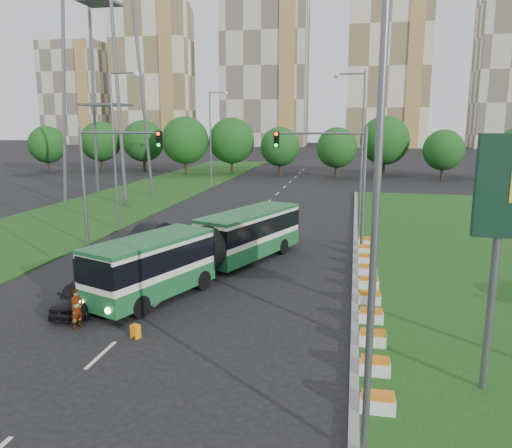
% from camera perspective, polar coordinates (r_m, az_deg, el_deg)
% --- Properties ---
extents(ground, '(360.00, 360.00, 0.00)m').
position_cam_1_polar(ground, '(23.66, -3.77, -8.98)').
color(ground, black).
rests_on(ground, ground).
extents(grass_median, '(14.00, 60.00, 0.15)m').
position_cam_1_polar(grass_median, '(31.35, 24.12, -4.65)').
color(grass_median, '#1B4A15').
rests_on(grass_median, ground).
extents(median_kerb, '(0.30, 60.00, 0.18)m').
position_cam_1_polar(median_kerb, '(30.50, 11.28, -4.24)').
color(median_kerb, gray).
rests_on(median_kerb, ground).
extents(left_verge, '(12.00, 110.00, 0.10)m').
position_cam_1_polar(left_verge, '(52.77, -15.78, 2.20)').
color(left_verge, '#1B4A15').
rests_on(left_verge, ground).
extents(lane_markings, '(0.20, 100.00, 0.01)m').
position_cam_1_polar(lane_markings, '(43.10, -0.80, 0.53)').
color(lane_markings, silver).
rests_on(lane_markings, ground).
extents(flower_planters, '(1.10, 20.30, 0.60)m').
position_cam_1_polar(flower_planters, '(24.58, 12.81, -7.33)').
color(flower_planters, white).
rests_on(flower_planters, grass_median).
extents(traffic_mast_median, '(5.76, 0.32, 8.00)m').
position_cam_1_polar(traffic_mast_median, '(31.52, 9.35, 6.09)').
color(traffic_mast_median, slate).
rests_on(traffic_mast_median, ground).
extents(traffic_mast_left, '(5.76, 0.32, 8.00)m').
position_cam_1_polar(traffic_mast_left, '(34.53, -16.89, 6.22)').
color(traffic_mast_left, slate).
rests_on(traffic_mast_left, ground).
extents(street_lamps, '(36.00, 60.00, 12.00)m').
position_cam_1_polar(street_lamps, '(32.66, -4.50, 7.54)').
color(street_lamps, slate).
rests_on(street_lamps, ground).
extents(tree_line, '(120.00, 8.00, 9.00)m').
position_cam_1_polar(tree_line, '(76.58, 14.48, 8.44)').
color(tree_line, '#165419').
rests_on(tree_line, ground).
extents(apartment_tower_west, '(26.00, 15.00, 48.00)m').
position_cam_1_polar(apartment_tower_west, '(186.07, -11.69, 16.28)').
color(apartment_tower_west, beige).
rests_on(apartment_tower_west, ground).
extents(apartment_tower_cwest, '(28.00, 15.00, 52.00)m').
position_cam_1_polar(apartment_tower_cwest, '(175.01, 1.05, 17.47)').
color(apartment_tower_cwest, beige).
rests_on(apartment_tower_cwest, ground).
extents(apartment_tower_ceast, '(25.00, 15.00, 50.00)m').
position_cam_1_polar(apartment_tower_ceast, '(172.42, 14.85, 16.85)').
color(apartment_tower_ceast, beige).
rests_on(apartment_tower_ceast, ground).
extents(midrise_west, '(22.00, 14.00, 36.00)m').
position_cam_1_polar(midrise_west, '(199.05, -19.85, 13.79)').
color(midrise_west, beige).
rests_on(midrise_west, ground).
extents(articulated_bus, '(2.47, 15.86, 2.61)m').
position_cam_1_polar(articulated_bus, '(27.48, -5.67, -2.57)').
color(articulated_bus, white).
rests_on(articulated_bus, ground).
extents(car_left_near, '(2.44, 4.34, 1.40)m').
position_cam_1_polar(car_left_near, '(24.01, -19.47, -7.56)').
color(car_left_near, black).
rests_on(car_left_near, ground).
extents(car_left_far, '(2.13, 4.70, 1.49)m').
position_cam_1_polar(car_left_far, '(34.76, -12.18, -1.20)').
color(car_left_far, black).
rests_on(car_left_far, ground).
extents(pedestrian, '(0.54, 0.70, 1.70)m').
position_cam_1_polar(pedestrian, '(21.85, -19.79, -9.08)').
color(pedestrian, gray).
rests_on(pedestrian, ground).
extents(shopping_trolley, '(0.32, 0.34, 0.55)m').
position_cam_1_polar(shopping_trolley, '(20.48, -13.61, -11.86)').
color(shopping_trolley, orange).
rests_on(shopping_trolley, ground).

